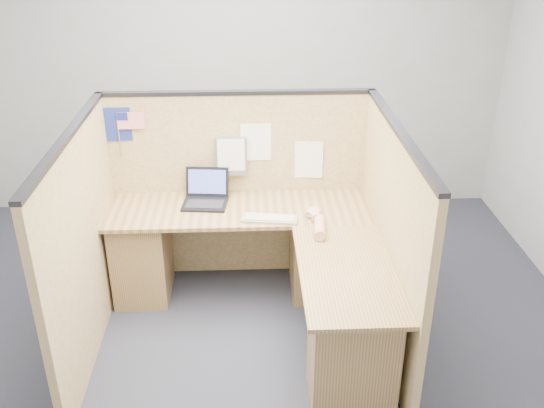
{
  "coord_description": "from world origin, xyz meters",
  "views": [
    {
      "loc": [
        0.07,
        -3.34,
        2.75
      ],
      "look_at": [
        0.24,
        0.5,
        0.85
      ],
      "focal_mm": 40.0,
      "sensor_mm": 36.0,
      "label": 1
    }
  ],
  "objects_px": {
    "l_desk": "(266,275)",
    "keyboard": "(270,219)",
    "mouse": "(314,215)",
    "laptop": "(205,195)"
  },
  "relations": [
    {
      "from": "laptop",
      "to": "mouse",
      "type": "xyz_separation_m",
      "value": [
        0.8,
        -0.3,
        -0.03
      ]
    },
    {
      "from": "l_desk",
      "to": "keyboard",
      "type": "height_order",
      "value": "keyboard"
    },
    {
      "from": "laptop",
      "to": "mouse",
      "type": "distance_m",
      "value": 0.85
    },
    {
      "from": "laptop",
      "to": "keyboard",
      "type": "xyz_separation_m",
      "value": [
        0.47,
        -0.32,
        -0.05
      ]
    },
    {
      "from": "keyboard",
      "to": "l_desk",
      "type": "bearing_deg",
      "value": -92.58
    },
    {
      "from": "l_desk",
      "to": "keyboard",
      "type": "bearing_deg",
      "value": 78.82
    },
    {
      "from": "keyboard",
      "to": "mouse",
      "type": "xyz_separation_m",
      "value": [
        0.32,
        0.03,
        0.01
      ]
    },
    {
      "from": "keyboard",
      "to": "mouse",
      "type": "relative_size",
      "value": 3.54
    },
    {
      "from": "mouse",
      "to": "laptop",
      "type": "bearing_deg",
      "value": 159.54
    },
    {
      "from": "keyboard",
      "to": "mouse",
      "type": "distance_m",
      "value": 0.32
    }
  ]
}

